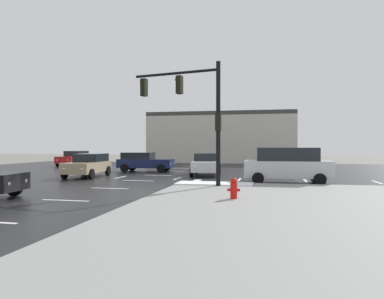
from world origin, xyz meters
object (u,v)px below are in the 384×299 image
Objects in this scene: suv_silver at (287,164)px; sedan_white at (206,164)px; sedan_red at (74,158)px; fire_hydrant at (234,188)px; traffic_signal_mast at (195,105)px; sedan_navy at (144,161)px; sedan_tan at (88,165)px.

sedan_white is at bearing -41.13° from suv_silver.
sedan_white is (-5.47, 4.68, -0.24)m from suv_silver.
fire_hydrant is at bearing 39.88° from sedan_red.
traffic_signal_mast is 1.36× the size of sedan_navy.
suv_silver is at bearing -136.76° from traffic_signal_mast.
sedan_navy is 6.10m from sedan_white.
sedan_navy and sedan_white have the same top height.
sedan_white is (-3.10, 12.07, 0.32)m from fire_hydrant.
sedan_tan reaches higher than fire_hydrant.
sedan_navy is at bearing -117.94° from sedan_white.
traffic_signal_mast is 1.36× the size of sedan_red.
sedan_red is (-19.03, 21.11, 0.32)m from fire_hydrant.
sedan_tan is (8.22, -12.20, 0.00)m from sedan_red.
traffic_signal_mast is 8.41m from sedan_white.
sedan_navy is 0.98× the size of sedan_white.
sedan_white is (5.64, -2.32, 0.00)m from sedan_navy.
traffic_signal_mast is at bearing 31.18° from suv_silver.
traffic_signal_mast is 6.27m from fire_hydrant.
traffic_signal_mast is at bearing 118.76° from fire_hydrant.
sedan_tan is at bearing 140.49° from fire_hydrant.
sedan_red is at bearing -151.39° from sedan_tan.
sedan_tan is at bearing 31.83° from sedan_red.
suv_silver is 1.04× the size of sedan_tan.
sedan_white is 1.00× the size of sedan_tan.
suv_silver is (4.80, 2.97, -3.18)m from traffic_signal_mast.
suv_silver is at bearing 78.04° from sedan_tan.
sedan_navy is (10.29, -6.73, 0.00)m from sedan_red.
suv_silver is at bearing 55.18° from sedan_red.
suv_silver reaches higher than sedan_navy.
traffic_signal_mast reaches higher than sedan_tan.
sedan_tan is (-2.07, -5.47, 0.00)m from sedan_navy.
traffic_signal_mast is 1.28× the size of suv_silver.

